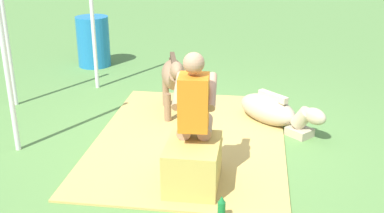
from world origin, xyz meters
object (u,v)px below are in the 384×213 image
(soda_bottle, at_px, (222,209))
(water_barrel, at_px, (93,41))
(pony_standing, at_px, (174,77))
(person_seated, at_px, (195,110))
(tent_pole_left, at_px, (4,49))
(tent_pole_mid, at_px, (5,22))
(hay_bale, at_px, (193,165))
(tent_pole_right, at_px, (92,12))
(pony_lying, at_px, (273,111))

(soda_bottle, bearing_deg, water_barrel, 30.73)
(pony_standing, bearing_deg, person_seated, -163.06)
(tent_pole_left, distance_m, tent_pole_mid, 1.54)
(hay_bale, relative_size, person_seated, 0.51)
(tent_pole_mid, bearing_deg, soda_bottle, -127.67)
(tent_pole_right, height_order, tent_pole_mid, same)
(person_seated, xyz_separation_m, pony_standing, (1.60, 0.49, -0.18))
(soda_bottle, xyz_separation_m, tent_pole_right, (3.33, 2.24, 1.07))
(pony_standing, relative_size, tent_pole_right, 0.56)
(pony_standing, xyz_separation_m, tent_pole_right, (1.02, 1.42, 0.63))
(water_barrel, bearing_deg, soda_bottle, -149.27)
(pony_lying, bearing_deg, water_barrel, 53.92)
(pony_standing, relative_size, soda_bottle, 5.30)
(person_seated, bearing_deg, pony_lying, -28.49)
(soda_bottle, relative_size, tent_pole_right, 0.11)
(pony_standing, distance_m, pony_lying, 1.36)
(tent_pole_right, xyz_separation_m, tent_pole_mid, (-0.89, 0.91, 0.00))
(tent_pole_right, bearing_deg, pony_lying, -112.28)
(hay_bale, xyz_separation_m, tent_pole_mid, (1.89, 2.83, 0.95))
(pony_standing, relative_size, tent_pole_mid, 0.56)
(water_barrel, height_order, tent_pole_mid, tent_pole_mid)
(hay_bale, bearing_deg, tent_pole_right, 34.53)
(pony_lying, bearing_deg, pony_standing, 85.80)
(person_seated, distance_m, pony_lying, 1.80)
(pony_lying, bearing_deg, tent_pole_mid, 86.49)
(pony_lying, distance_m, tent_pole_mid, 3.78)
(person_seated, relative_size, water_barrel, 1.51)
(water_barrel, xyz_separation_m, tent_pole_mid, (-2.09, 0.47, 0.74))
(hay_bale, height_order, pony_lying, hay_bale)
(tent_pole_right, bearing_deg, person_seated, -143.92)
(soda_bottle, xyz_separation_m, tent_pole_left, (1.08, 2.43, 1.07))
(hay_bale, height_order, soda_bottle, hay_bale)
(person_seated, distance_m, tent_pole_right, 3.27)
(tent_pole_right, bearing_deg, water_barrel, 20.58)
(person_seated, bearing_deg, water_barrel, 31.71)
(pony_lying, bearing_deg, person_seated, 151.51)
(pony_standing, relative_size, tent_pole_left, 0.56)
(hay_bale, relative_size, water_barrel, 0.76)
(tent_pole_mid, bearing_deg, hay_bale, -123.74)
(pony_lying, distance_m, water_barrel, 3.93)
(pony_lying, height_order, tent_pole_right, tent_pole_right)
(soda_bottle, distance_m, tent_pole_right, 4.15)
(tent_pole_left, bearing_deg, person_seated, -99.89)
(hay_bale, xyz_separation_m, tent_pole_left, (0.53, 2.10, 0.95))
(person_seated, relative_size, soda_bottle, 5.39)
(hay_bale, distance_m, soda_bottle, 0.65)
(hay_bale, height_order, water_barrel, water_barrel)
(hay_bale, xyz_separation_m, pony_lying, (1.67, -0.81, -0.05))
(tent_pole_mid, bearing_deg, tent_pole_right, -45.72)
(person_seated, relative_size, tent_pole_mid, 0.57)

